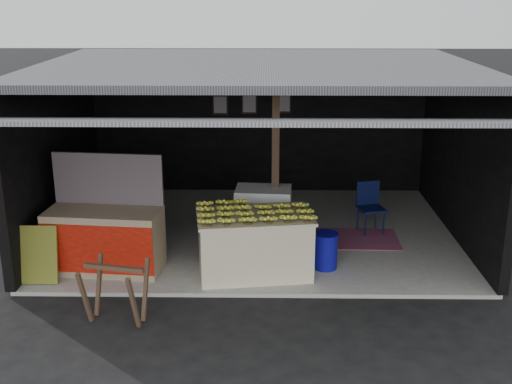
{
  "coord_description": "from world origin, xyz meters",
  "views": [
    {
      "loc": [
        0.13,
        -8.23,
        4.19
      ],
      "look_at": [
        -0.01,
        1.51,
        1.1
      ],
      "focal_mm": 45.0,
      "sensor_mm": 36.0,
      "label": 1
    }
  ],
  "objects_px": {
    "banana_table": "(254,244)",
    "white_crate": "(263,217)",
    "sawhorse": "(115,287)",
    "plastic_chair": "(370,203)",
    "neighbor_stall": "(105,237)",
    "water_barrel": "(325,252)"
  },
  "relations": [
    {
      "from": "water_barrel",
      "to": "banana_table",
      "type": "bearing_deg",
      "value": -169.55
    },
    {
      "from": "banana_table",
      "to": "plastic_chair",
      "type": "height_order",
      "value": "banana_table"
    },
    {
      "from": "water_barrel",
      "to": "neighbor_stall",
      "type": "bearing_deg",
      "value": -178.36
    },
    {
      "from": "neighbor_stall",
      "to": "sawhorse",
      "type": "relative_size",
      "value": 2.1
    },
    {
      "from": "banana_table",
      "to": "white_crate",
      "type": "bearing_deg",
      "value": 75.2
    },
    {
      "from": "banana_table",
      "to": "plastic_chair",
      "type": "distance_m",
      "value": 2.71
    },
    {
      "from": "neighbor_stall",
      "to": "water_barrel",
      "type": "relative_size",
      "value": 3.29
    },
    {
      "from": "neighbor_stall",
      "to": "plastic_chair",
      "type": "distance_m",
      "value": 4.62
    },
    {
      "from": "banana_table",
      "to": "white_crate",
      "type": "distance_m",
      "value": 1.1
    },
    {
      "from": "white_crate",
      "to": "plastic_chair",
      "type": "xyz_separation_m",
      "value": [
        1.88,
        0.73,
        0.02
      ]
    },
    {
      "from": "white_crate",
      "to": "water_barrel",
      "type": "distance_m",
      "value": 1.33
    },
    {
      "from": "banana_table",
      "to": "neighbor_stall",
      "type": "xyz_separation_m",
      "value": [
        -2.28,
        0.11,
        0.05
      ]
    },
    {
      "from": "banana_table",
      "to": "sawhorse",
      "type": "height_order",
      "value": "banana_table"
    },
    {
      "from": "sawhorse",
      "to": "water_barrel",
      "type": "relative_size",
      "value": 1.57
    },
    {
      "from": "plastic_chair",
      "to": "neighbor_stall",
      "type": "bearing_deg",
      "value": -172.25
    },
    {
      "from": "water_barrel",
      "to": "plastic_chair",
      "type": "xyz_separation_m",
      "value": [
        0.91,
        1.62,
        0.26
      ]
    },
    {
      "from": "banana_table",
      "to": "sawhorse",
      "type": "distance_m",
      "value": 2.29
    },
    {
      "from": "banana_table",
      "to": "water_barrel",
      "type": "distance_m",
      "value": 1.13
    },
    {
      "from": "sawhorse",
      "to": "plastic_chair",
      "type": "distance_m",
      "value": 5.0
    },
    {
      "from": "white_crate",
      "to": "sawhorse",
      "type": "bearing_deg",
      "value": -123.06
    },
    {
      "from": "banana_table",
      "to": "water_barrel",
      "type": "bearing_deg",
      "value": 2.34
    },
    {
      "from": "banana_table",
      "to": "white_crate",
      "type": "height_order",
      "value": "white_crate"
    }
  ]
}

